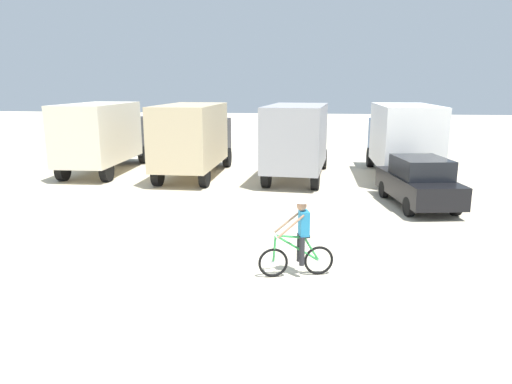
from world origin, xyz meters
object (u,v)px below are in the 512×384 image
Objects in this scene: box_truck_avon_van at (402,137)px; sedan_parked at (419,182)px; box_truck_grey_hauler at (298,137)px; box_truck_cream_rv at (103,134)px; cyclist_orange_shirt at (299,240)px; box_truck_tan_camper at (194,136)px.

box_truck_avon_van reaches higher than sedan_parked.
box_truck_grey_hauler reaches higher than sedan_parked.
cyclist_orange_shirt is at bearing -49.71° from box_truck_cream_rv.
box_truck_grey_hauler is at bearing -170.09° from box_truck_avon_van.
box_truck_tan_camper and box_truck_avon_van have the same top height.
box_truck_grey_hauler is 4.80m from box_truck_avon_van.
cyclist_orange_shirt is at bearing -120.04° from sedan_parked.
box_truck_grey_hauler is at bearing 134.30° from sedan_parked.
cyclist_orange_shirt is (-3.94, -6.82, -0.04)m from sedan_parked.
cyclist_orange_shirt is (-4.20, -12.23, -1.03)m from box_truck_avon_van.
sedan_parked is at bearing -19.50° from box_truck_cream_rv.
box_truck_tan_camper is 0.98× the size of box_truck_grey_hauler.
box_truck_cream_rv is 15.42m from cyclist_orange_shirt.
box_truck_cream_rv is at bearing 173.64° from box_truck_tan_camper.
cyclist_orange_shirt is (5.31, -11.22, -1.03)m from box_truck_tan_camper.
box_truck_grey_hauler is (4.78, 0.18, 0.00)m from box_truck_tan_camper.
sedan_parked is (13.89, -4.92, -0.99)m from box_truck_cream_rv.
box_truck_cream_rv is at bearing 160.50° from sedan_parked.
box_truck_grey_hauler is 1.55× the size of sedan_parked.
box_truck_grey_hauler and box_truck_avon_van have the same top height.
box_truck_grey_hauler reaches higher than cyclist_orange_shirt.
box_truck_grey_hauler is (9.42, -0.34, 0.00)m from box_truck_cream_rv.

